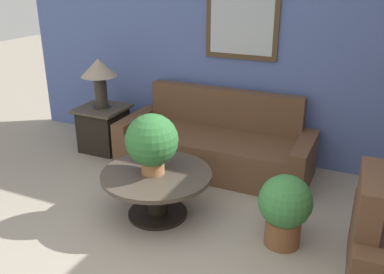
{
  "coord_description": "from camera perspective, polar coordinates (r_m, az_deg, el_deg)",
  "views": [
    {
      "loc": [
        1.36,
        -1.66,
        2.28
      ],
      "look_at": [
        -0.4,
        2.18,
        0.58
      ],
      "focal_mm": 40.0,
      "sensor_mm": 36.0,
      "label": 1
    }
  ],
  "objects": [
    {
      "name": "table_lamp",
      "position": [
        5.5,
        -12.29,
        8.41
      ],
      "size": [
        0.46,
        0.46,
        0.63
      ],
      "color": "#2D2823",
      "rests_on": "side_table"
    },
    {
      "name": "potted_plant_on_table",
      "position": [
        3.93,
        -5.37,
        -0.61
      ],
      "size": [
        0.49,
        0.49,
        0.58
      ],
      "color": "#9E6B42",
      "rests_on": "coffee_table"
    },
    {
      "name": "side_table",
      "position": [
        5.72,
        -11.7,
        1.18
      ],
      "size": [
        0.59,
        0.59,
        0.58
      ],
      "color": "black",
      "rests_on": "ground_plane"
    },
    {
      "name": "potted_plant_floor",
      "position": [
        3.77,
        12.26,
        -9.17
      ],
      "size": [
        0.46,
        0.46,
        0.65
      ],
      "color": "brown",
      "rests_on": "ground_plane"
    },
    {
      "name": "coffee_table",
      "position": [
        4.12,
        -4.71,
        -6.31
      ],
      "size": [
        1.05,
        1.05,
        0.46
      ],
      "color": "black",
      "rests_on": "ground_plane"
    },
    {
      "name": "couch_main",
      "position": [
        5.11,
        3.08,
        -1.08
      ],
      "size": [
        2.28,
        0.87,
        0.9
      ],
      "color": "brown",
      "rests_on": "ground_plane"
    },
    {
      "name": "wall_back",
      "position": [
        5.18,
        8.99,
        10.85
      ],
      "size": [
        6.61,
        0.09,
        2.6
      ],
      "color": "#5166A8",
      "rests_on": "ground_plane"
    }
  ]
}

